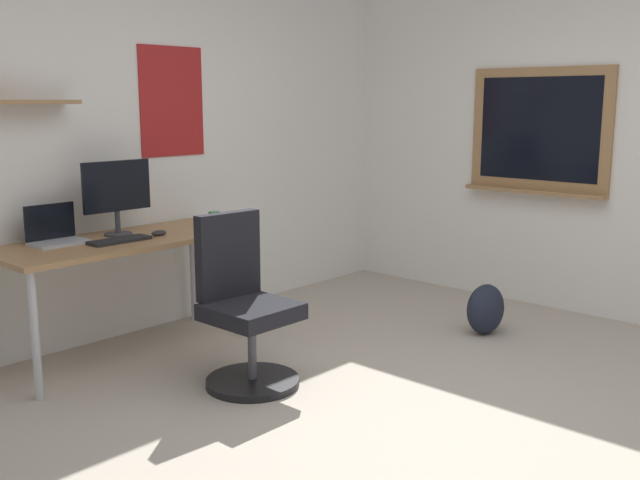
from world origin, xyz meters
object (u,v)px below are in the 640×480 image
(desk, at_px, (124,249))
(monitor_primary, at_px, (117,192))
(coffee_mug, at_px, (214,218))
(office_chair, at_px, (244,312))
(laptop, at_px, (56,234))
(backpack, at_px, (485,309))
(keyboard, at_px, (119,240))
(computer_mouse, at_px, (159,233))

(desk, bearing_deg, monitor_primary, 69.83)
(coffee_mug, bearing_deg, office_chair, -120.56)
(laptop, xyz_separation_m, backpack, (2.22, -1.59, -0.62))
(desk, height_order, coffee_mug, coffee_mug)
(office_chair, distance_m, coffee_mug, 1.07)
(laptop, relative_size, backpack, 0.91)
(desk, relative_size, coffee_mug, 17.05)
(monitor_primary, xyz_separation_m, backpack, (1.82, -1.54, -0.83))
(keyboard, bearing_deg, desk, 46.41)
(laptop, bearing_deg, keyboard, -40.85)
(backpack, bearing_deg, monitor_primary, 139.76)
(laptop, bearing_deg, coffee_mug, -10.24)
(coffee_mug, bearing_deg, keyboard, -176.25)
(monitor_primary, bearing_deg, office_chair, -82.20)
(office_chair, height_order, backpack, office_chair)
(laptop, xyz_separation_m, computer_mouse, (0.55, -0.24, -0.04))
(office_chair, bearing_deg, coffee_mug, 59.44)
(laptop, bearing_deg, desk, -23.70)
(keyboard, distance_m, computer_mouse, 0.28)
(desk, distance_m, computer_mouse, 0.23)
(computer_mouse, relative_size, coffee_mug, 1.13)
(laptop, distance_m, coffee_mug, 1.05)
(office_chair, height_order, laptop, laptop)
(desk, bearing_deg, computer_mouse, -22.23)
(laptop, xyz_separation_m, monitor_primary, (0.39, -0.05, 0.22))
(desk, xyz_separation_m, office_chair, (0.18, -0.89, -0.26))
(laptop, height_order, keyboard, laptop)
(office_chair, xyz_separation_m, laptop, (-0.53, 1.05, 0.38))
(monitor_primary, bearing_deg, computer_mouse, -49.35)
(laptop, relative_size, computer_mouse, 2.98)
(desk, distance_m, keyboard, 0.14)
(computer_mouse, distance_m, coffee_mug, 0.49)
(desk, bearing_deg, keyboard, -133.59)
(monitor_primary, height_order, coffee_mug, monitor_primary)
(coffee_mug, bearing_deg, desk, 177.29)
(computer_mouse, bearing_deg, desk, 157.77)
(office_chair, bearing_deg, computer_mouse, 88.20)
(laptop, bearing_deg, monitor_primary, -7.01)
(desk, xyz_separation_m, coffee_mug, (0.68, -0.03, 0.11))
(computer_mouse, bearing_deg, keyboard, 180.00)
(office_chair, height_order, keyboard, office_chair)
(desk, height_order, keyboard, keyboard)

